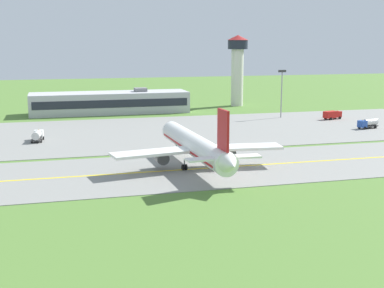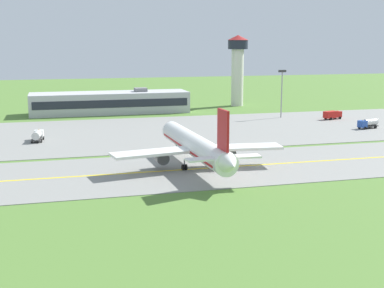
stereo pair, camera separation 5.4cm
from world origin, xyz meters
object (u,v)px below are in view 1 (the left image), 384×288
Objects in this scene: service_truck_catering at (368,123)px; control_tower at (237,63)px; apron_light_mast at (282,88)px; airplane_lead at (196,146)px; service_truck_fuel at (332,115)px; service_truck_baggage at (37,135)px.

control_tower is (-16.59, 58.17, 13.89)m from service_truck_catering.
control_tower is 33.58m from apron_light_mast.
airplane_lead is 74.21m from service_truck_fuel.
apron_light_mast is at bearing 16.66° from service_truck_baggage.
airplane_lead is 70.50m from apron_light_mast.
service_truck_baggage and service_truck_catering have the same top height.
service_truck_catering is at bearing 28.44° from airplane_lead.
apron_light_mast reaches higher than service_truck_baggage.
service_truck_fuel is 0.25× the size of control_tower.
airplane_lead is at bearing -114.26° from control_tower.
control_tower is (69.20, 54.41, 13.89)m from service_truck_baggage.
service_truck_baggage is 0.42× the size of apron_light_mast.
airplane_lead reaches higher than service_truck_baggage.
airplane_lead is 6.37× the size of service_truck_baggage.
service_truck_baggage is 0.98× the size of service_truck_fuel.
service_truck_fuel is 17.84m from service_truck_catering.
service_truck_fuel is at bearing 40.84° from airplane_lead.
service_truck_fuel is (56.11, 48.50, -2.60)m from airplane_lead.
service_truck_catering reaches higher than service_truck_fuel.
service_truck_catering is (85.78, -3.76, 0.00)m from service_truck_baggage.
service_truck_baggage is 86.42m from service_truck_fuel.
control_tower is at bearing 111.73° from service_truck_fuel.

